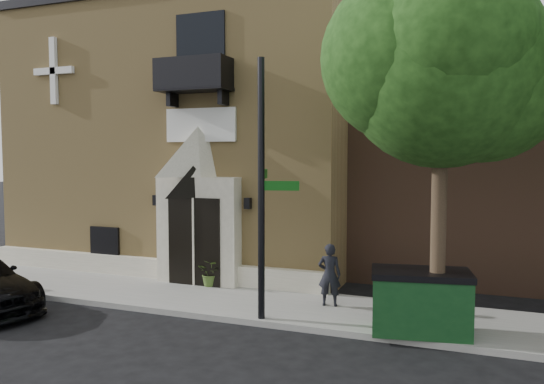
# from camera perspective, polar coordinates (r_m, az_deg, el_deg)

# --- Properties ---
(ground) EXTENTS (120.00, 120.00, 0.00)m
(ground) POSITION_cam_1_polar(r_m,az_deg,el_deg) (13.62, -9.75, -13.15)
(ground) COLOR black
(ground) RESTS_ON ground
(sidewalk) EXTENTS (42.00, 3.00, 0.15)m
(sidewalk) POSITION_cam_1_polar(r_m,az_deg,el_deg) (14.44, -3.15, -11.79)
(sidewalk) COLOR gray
(sidewalk) RESTS_ON ground
(church) EXTENTS (12.20, 11.01, 9.30)m
(church) POSITION_cam_1_polar(r_m,az_deg,el_deg) (21.44, -5.92, 5.67)
(church) COLOR tan
(church) RESTS_ON ground
(street_tree_left) EXTENTS (4.97, 4.38, 7.77)m
(street_tree_left) POSITION_cam_1_polar(r_m,az_deg,el_deg) (11.70, 17.92, 12.98)
(street_tree_left) COLOR #38281C
(street_tree_left) RESTS_ON sidewalk
(street_sign) EXTENTS (1.09, 0.95, 6.08)m
(street_sign) POSITION_cam_1_polar(r_m,az_deg,el_deg) (12.32, -1.06, 0.32)
(street_sign) COLOR black
(street_sign) RESTS_ON sidewalk
(fire_hydrant) EXTENTS (0.48, 0.39, 0.85)m
(fire_hydrant) POSITION_cam_1_polar(r_m,az_deg,el_deg) (12.13, 18.37, -12.65)
(fire_hydrant) COLOR #9A2807
(fire_hydrant) RESTS_ON sidewalk
(dumpster) EXTENTS (2.26, 1.52, 1.37)m
(dumpster) POSITION_cam_1_polar(r_m,az_deg,el_deg) (12.14, 15.68, -11.24)
(dumpster) COLOR #103D19
(dumpster) RESTS_ON sidewalk
(planter) EXTENTS (0.75, 0.67, 0.79)m
(planter) POSITION_cam_1_polar(r_m,az_deg,el_deg) (15.86, -6.57, -8.62)
(planter) COLOR #466327
(planter) RESTS_ON sidewalk
(pedestrian_near) EXTENTS (0.64, 0.48, 1.61)m
(pedestrian_near) POSITION_cam_1_polar(r_m,az_deg,el_deg) (13.76, 6.20, -8.83)
(pedestrian_near) COLOR black
(pedestrian_near) RESTS_ON sidewalk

